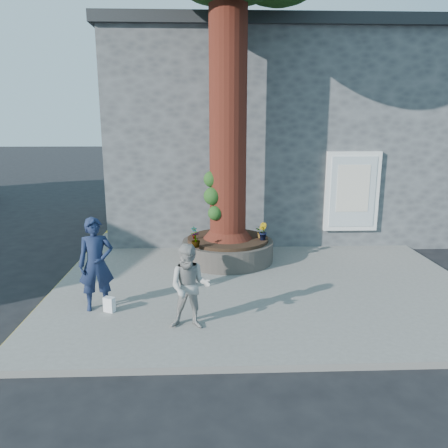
{
  "coord_description": "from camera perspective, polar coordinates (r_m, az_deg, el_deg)",
  "views": [
    {
      "loc": [
        0.29,
        -8.68,
        3.56
      ],
      "look_at": [
        0.67,
        1.25,
        1.25
      ],
      "focal_mm": 35.0,
      "sensor_mm": 36.0,
      "label": 1
    }
  ],
  "objects": [
    {
      "name": "ground",
      "position": [
        9.39,
        -3.87,
        -9.23
      ],
      "size": [
        120.0,
        120.0,
        0.0
      ],
      "primitive_type": "plane",
      "color": "black",
      "rests_on": "ground"
    },
    {
      "name": "yellow_line",
      "position": [
        10.84,
        -20.17,
        -6.91
      ],
      "size": [
        0.1,
        30.0,
        0.01
      ],
      "primitive_type": "cube",
      "color": "yellow",
      "rests_on": "ground"
    },
    {
      "name": "plant_d",
      "position": [
        11.03,
        4.93,
        -1.04
      ],
      "size": [
        0.38,
        0.38,
        0.31
      ],
      "primitive_type": "imported",
      "rotation": [
        0.0,
        0.0,
        5.45
      ],
      "color": "gray",
      "rests_on": "planter"
    },
    {
      "name": "planter",
      "position": [
        11.15,
        0.5,
        -3.32
      ],
      "size": [
        2.3,
        2.3,
        0.6
      ],
      "color": "black",
      "rests_on": "pavement"
    },
    {
      "name": "plant_b",
      "position": [
        10.85,
        5.05,
        -0.97
      ],
      "size": [
        0.29,
        0.29,
        0.43
      ],
      "primitive_type": "imported",
      "rotation": [
        0.0,
        0.0,
        1.86
      ],
      "color": "gray",
      "rests_on": "planter"
    },
    {
      "name": "man",
      "position": [
        8.47,
        -16.36,
        -5.05
      ],
      "size": [
        0.73,
        0.57,
        1.76
      ],
      "primitive_type": "imported",
      "rotation": [
        0.0,
        0.0,
        0.25
      ],
      "color": "#16203E",
      "rests_on": "pavement"
    },
    {
      "name": "pavement",
      "position": [
        10.37,
        4.65,
        -6.69
      ],
      "size": [
        9.0,
        8.0,
        0.12
      ],
      "primitive_type": "cube",
      "color": "slate",
      "rests_on": "ground"
    },
    {
      "name": "plant_a",
      "position": [
        10.93,
        -3.93,
        -1.15
      ],
      "size": [
        0.2,
        0.17,
        0.31
      ],
      "primitive_type": "imported",
      "rotation": [
        0.0,
        0.0,
        0.46
      ],
      "color": "gray",
      "rests_on": "planter"
    },
    {
      "name": "shopping_bag",
      "position": [
        8.54,
        -14.75,
        -10.12
      ],
      "size": [
        0.23,
        0.19,
        0.28
      ],
      "primitive_type": "cube",
      "rotation": [
        0.0,
        0.0,
        -0.43
      ],
      "color": "white",
      "rests_on": "pavement"
    },
    {
      "name": "plant_c",
      "position": [
        10.19,
        -3.71,
        -2.03
      ],
      "size": [
        0.29,
        0.29,
        0.38
      ],
      "primitive_type": "imported",
      "rotation": [
        0.0,
        0.0,
        3.68
      ],
      "color": "gray",
      "rests_on": "planter"
    },
    {
      "name": "stone_shop",
      "position": [
        16.04,
        5.83,
        11.59
      ],
      "size": [
        10.3,
        8.3,
        6.3
      ],
      "color": "#484B4D",
      "rests_on": "ground"
    },
    {
      "name": "woman",
      "position": [
        7.46,
        -4.48,
        -8.18
      ],
      "size": [
        0.77,
        0.62,
        1.48
      ],
      "primitive_type": "imported",
      "rotation": [
        0.0,
        0.0,
        -0.09
      ],
      "color": "#9B9894",
      "rests_on": "pavement"
    }
  ]
}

